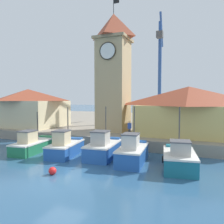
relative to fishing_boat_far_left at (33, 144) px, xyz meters
The scene contains 13 objects.
ground_plane 8.10m from the fishing_boat_far_left, 36.68° to the right, with size 300.00×300.00×0.00m, color #2D567A.
quay_wharf 24.68m from the fishing_boat_far_left, 74.80° to the left, with size 120.00×40.00×1.06m, color gray.
fishing_boat_far_left is the anchor object (origin of this frame).
fishing_boat_left_outer 3.48m from the fishing_boat_far_left, ahead, with size 2.53×4.47×4.15m.
fishing_boat_left_inner 6.83m from the fishing_boat_far_left, ahead, with size 2.43×4.57×4.24m.
fishing_boat_mid_left 9.50m from the fishing_boat_far_left, ahead, with size 2.25×4.51×4.32m.
fishing_boat_center 12.95m from the fishing_boat_far_left, ahead, with size 2.76×4.38×4.32m.
clock_tower 12.44m from the fishing_boat_far_left, 62.80° to the left, with size 3.88×3.88×15.46m.
warehouse_left 12.26m from the fishing_boat_far_left, 135.16° to the left, with size 9.98×7.36×5.22m.
warehouse_right 15.77m from the fishing_boat_far_left, 32.62° to the left, with size 10.79×6.14×5.12m.
port_crane_near 23.80m from the fishing_boat_far_left, 70.18° to the left, with size 2.09×9.39×18.18m.
mooring_buoy 7.01m from the fishing_boat_far_left, 38.30° to the right, with size 0.50×0.50×0.50m, color red.
dock_worker_near_tower 9.32m from the fishing_boat_far_left, 34.26° to the left, with size 0.34×0.22×1.62m.
Camera 1 is at (7.83, -10.84, 4.89)m, focal length 35.00 mm.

